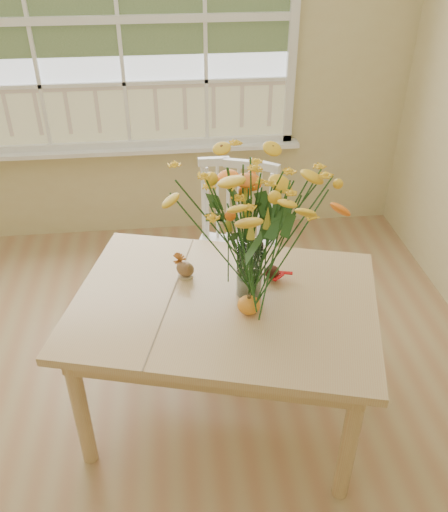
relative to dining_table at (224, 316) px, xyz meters
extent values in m
cube|color=#AA7C52|center=(-0.47, -0.38, -0.62)|extent=(4.00, 4.50, 0.01)
cube|color=#D3C287|center=(-0.47, 1.87, 0.73)|extent=(4.00, 0.02, 2.70)
cube|color=silver|center=(-0.47, 1.85, 0.93)|extent=(2.20, 0.00, 1.60)
cube|color=white|center=(-0.47, 1.80, 0.07)|extent=(2.42, 0.12, 0.03)
cube|color=tan|center=(0.00, 0.00, 0.07)|extent=(1.53, 1.26, 0.04)
cube|color=tan|center=(0.00, 0.00, 0.00)|extent=(1.38, 1.12, 0.10)
cylinder|color=tan|center=(-0.65, -0.22, -0.28)|extent=(0.07, 0.07, 0.67)
cylinder|color=tan|center=(-0.45, 0.52, -0.28)|extent=(0.07, 0.07, 0.67)
cylinder|color=tan|center=(0.45, -0.52, -0.28)|extent=(0.07, 0.07, 0.67)
cylinder|color=tan|center=(0.65, 0.22, -0.28)|extent=(0.07, 0.07, 0.67)
cube|color=white|center=(0.12, 0.69, -0.16)|extent=(0.56, 0.55, 0.05)
cube|color=white|center=(0.18, 0.86, 0.10)|extent=(0.44, 0.18, 0.51)
cylinder|color=white|center=(-0.10, 0.59, -0.40)|extent=(0.04, 0.04, 0.44)
cylinder|color=white|center=(0.01, 0.90, -0.40)|extent=(0.04, 0.04, 0.44)
cylinder|color=white|center=(0.23, 0.48, -0.40)|extent=(0.04, 0.04, 0.44)
cylinder|color=white|center=(0.34, 0.79, -0.40)|extent=(0.04, 0.04, 0.44)
cylinder|color=white|center=(0.11, 0.04, 0.22)|extent=(0.11, 0.11, 0.26)
ellipsoid|color=orange|center=(0.09, -0.10, 0.13)|extent=(0.10, 0.10, 0.08)
cylinder|color=#CCB78C|center=(-0.16, 0.19, 0.10)|extent=(0.07, 0.07, 0.01)
ellipsoid|color=brown|center=(-0.16, 0.19, 0.14)|extent=(0.11, 0.10, 0.07)
ellipsoid|color=#38160F|center=(0.24, 0.14, 0.12)|extent=(0.07, 0.07, 0.06)
camera|label=1|loc=(-0.21, -1.87, 1.58)|focal=38.00mm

